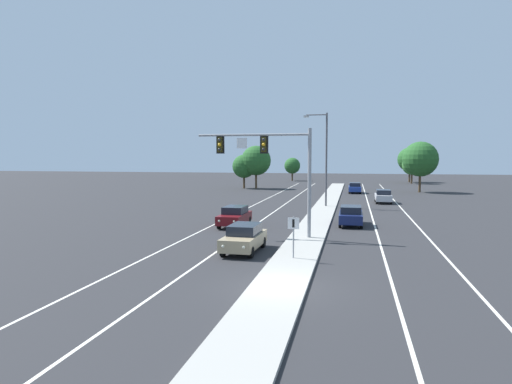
{
  "coord_description": "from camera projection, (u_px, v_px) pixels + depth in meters",
  "views": [
    {
      "loc": [
        3.0,
        -18.62,
        5.52
      ],
      "look_at": [
        -3.2,
        10.37,
        3.2
      ],
      "focal_mm": 32.13,
      "sensor_mm": 36.0,
      "label": 1
    }
  ],
  "objects": [
    {
      "name": "overhead_signal_mast",
      "position": [
        272.0,
        159.0,
        30.5
      ],
      "size": [
        7.74,
        0.44,
        7.2
      ],
      "color": "gray",
      "rests_on": "median_island"
    },
    {
      "name": "car_receding_blue",
      "position": [
        355.0,
        188.0,
        68.59
      ],
      "size": [
        1.87,
        4.49,
        1.58
      ],
      "color": "navy",
      "rests_on": "ground"
    },
    {
      "name": "tree_far_right_b",
      "position": [
        420.0,
        159.0,
        69.76
      ],
      "size": [
        5.37,
        5.37,
        7.76
      ],
      "color": "#4C3823",
      "rests_on": "ground"
    },
    {
      "name": "ground_plane",
      "position": [
        279.0,
        288.0,
        19.21
      ],
      "size": [
        260.0,
        260.0,
        0.0
      ],
      "primitive_type": "plane",
      "color": "#28282B"
    },
    {
      "name": "tree_far_left_a",
      "position": [
        244.0,
        166.0,
        78.33
      ],
      "size": [
        4.01,
        4.01,
        5.8
      ],
      "color": "#4C3823",
      "rests_on": "ground"
    },
    {
      "name": "lane_stripe_receding_center",
      "position": [
        372.0,
        216.0,
        42.6
      ],
      "size": [
        0.14,
        100.0,
        0.01
      ],
      "primitive_type": "cube",
      "color": "silver",
      "rests_on": "ground"
    },
    {
      "name": "car_receding_silver",
      "position": [
        383.0,
        196.0,
        54.1
      ],
      "size": [
        1.83,
        4.47,
        1.58
      ],
      "color": "#B7B7BC",
      "rests_on": "ground"
    },
    {
      "name": "tree_far_right_a",
      "position": [
        410.0,
        160.0,
        97.03
      ],
      "size": [
        5.1,
        5.1,
        7.38
      ],
      "color": "#4C3823",
      "rests_on": "ground"
    },
    {
      "name": "edge_stripe_left",
      "position": [
        240.0,
        212.0,
        45.25
      ],
      "size": [
        0.14,
        100.0,
        0.01
      ],
      "primitive_type": "cube",
      "color": "silver",
      "rests_on": "ground"
    },
    {
      "name": "lane_stripe_oncoming_center",
      "position": [
        272.0,
        213.0,
        44.56
      ],
      "size": [
        0.14,
        100.0,
        0.01
      ],
      "primitive_type": "cube",
      "color": "silver",
      "rests_on": "ground"
    },
    {
      "name": "tree_far_left_c",
      "position": [
        256.0,
        161.0,
        77.71
      ],
      "size": [
        5.05,
        5.05,
        7.31
      ],
      "color": "#4C3823",
      "rests_on": "ground"
    },
    {
      "name": "car_oncoming_darkred",
      "position": [
        235.0,
        216.0,
        36.03
      ],
      "size": [
        1.87,
        4.49,
        1.58
      ],
      "color": "#5B0F14",
      "rests_on": "ground"
    },
    {
      "name": "street_lamp_median",
      "position": [
        324.0,
        154.0,
        49.19
      ],
      "size": [
        2.58,
        0.28,
        10.0
      ],
      "color": "#4C4C51",
      "rests_on": "median_island"
    },
    {
      "name": "car_receding_navy",
      "position": [
        351.0,
        215.0,
        36.51
      ],
      "size": [
        1.84,
        4.48,
        1.58
      ],
      "color": "#141E4C",
      "rests_on": "ground"
    },
    {
      "name": "median_sign_post",
      "position": [
        293.0,
        231.0,
        24.1
      ],
      "size": [
        0.6,
        0.1,
        2.2
      ],
      "color": "gray",
      "rests_on": "median_island"
    },
    {
      "name": "car_oncoming_tan",
      "position": [
        244.0,
        238.0,
        26.47
      ],
      "size": [
        1.91,
        4.51,
        1.58
      ],
      "color": "tan",
      "rests_on": "ground"
    },
    {
      "name": "median_island",
      "position": [
        315.0,
        224.0,
        36.75
      ],
      "size": [
        2.4,
        110.0,
        0.15
      ],
      "primitive_type": "cube",
      "color": "#9E9B93",
      "rests_on": "ground"
    },
    {
      "name": "edge_stripe_right",
      "position": [
        409.0,
        217.0,
        41.91
      ],
      "size": [
        0.14,
        100.0,
        0.01
      ],
      "primitive_type": "cube",
      "color": "silver",
      "rests_on": "ground"
    },
    {
      "name": "tree_far_right_c",
      "position": [
        412.0,
        165.0,
        92.06
      ],
      "size": [
        3.95,
        3.95,
        5.72
      ],
      "color": "#4C3823",
      "rests_on": "ground"
    },
    {
      "name": "tree_far_left_b",
      "position": [
        292.0,
        166.0,
        102.84
      ],
      "size": [
        3.58,
        3.58,
        5.18
      ],
      "color": "#4C3823",
      "rests_on": "ground"
    }
  ]
}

